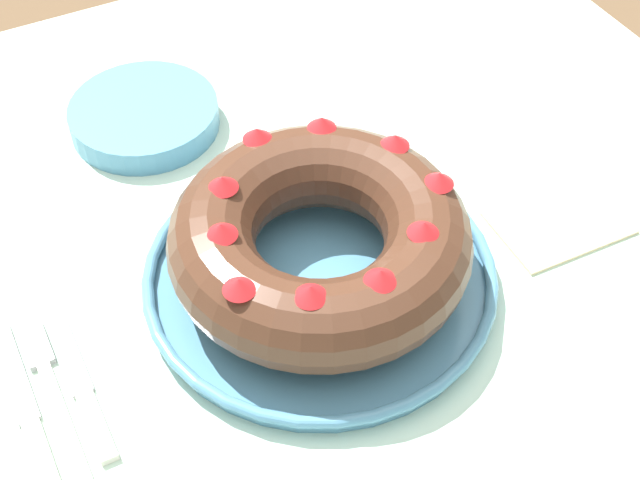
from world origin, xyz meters
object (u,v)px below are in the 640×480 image
serving_dish (320,277)px  side_bowl (144,116)px  bundt_cake (320,239)px  serving_knife (31,425)px  napkin (559,223)px  cake_knife (85,396)px  fork (52,388)px

serving_dish → side_bowl: size_ratio=2.00×
bundt_cake → serving_knife: bearing=-174.6°
bundt_cake → side_bowl: bundt_cake is taller
bundt_cake → napkin: (0.26, -0.04, -0.07)m
bundt_cake → serving_dish: bearing=-144.6°
serving_knife → cake_knife: (0.05, 0.01, 0.00)m
serving_knife → bundt_cake: bearing=8.6°
fork → serving_knife: 0.04m
fork → side_bowl: side_bowl is taller
cake_knife → side_bowl: size_ratio=0.96×
serving_dish → side_bowl: (-0.07, 0.31, 0.00)m
fork → napkin: fork is taller
side_bowl → bundt_cake: bearing=-77.1°
serving_knife → side_bowl: size_ratio=1.21×
serving_dish → fork: (-0.27, 0.00, -0.01)m
serving_knife → serving_dish: bearing=8.6°
fork → napkin: size_ratio=1.41×
serving_dish → cake_knife: 0.25m
serving_dish → fork: bearing=179.7°
serving_dish → fork: size_ratio=1.81×
fork → napkin: (0.53, -0.04, -0.00)m
serving_dish → napkin: (0.26, -0.04, -0.01)m
cake_knife → napkin: bearing=2.0°
serving_dish → side_bowl: 0.32m
serving_dish → serving_knife: size_ratio=1.65×
serving_dish → napkin: size_ratio=2.56×
serving_dish → bundt_cake: 0.05m
bundt_cake → serving_knife: 0.31m
bundt_cake → cake_knife: bearing=-175.2°
serving_dish → napkin: 0.27m
fork → cake_knife: 0.03m
bundt_cake → side_bowl: bearing=102.9°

